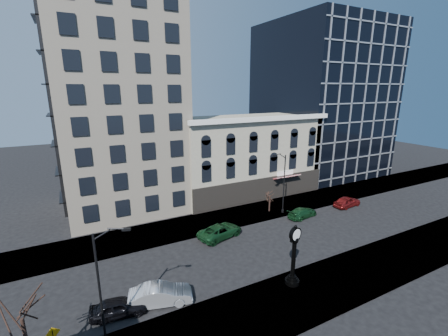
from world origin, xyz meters
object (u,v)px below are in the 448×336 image
street_clock (294,258)px  street_lamp_near (107,258)px  car_near_a (119,307)px  car_near_b (161,295)px

street_clock → street_lamp_near: (-14.33, 0.29, 3.93)m
car_near_a → street_lamp_near: bearing=175.6°
street_clock → car_near_a: 14.19m
street_lamp_near → car_near_b: (3.71, 2.58, -5.70)m
street_clock → car_near_b: (-10.62, 2.87, -1.77)m
car_near_a → street_clock: bearing=-94.7°
car_near_a → car_near_b: 3.11m
street_clock → car_near_b: size_ratio=1.12×
street_lamp_near → car_near_b: street_lamp_near is taller
street_lamp_near → car_near_a: bearing=96.6°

